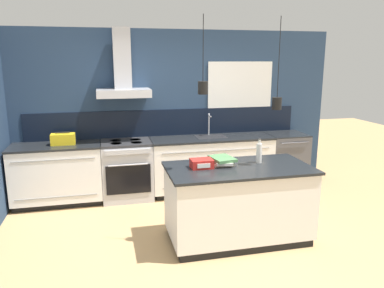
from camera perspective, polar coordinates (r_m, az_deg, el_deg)
name	(u,v)px	position (r m, az deg, el deg)	size (l,w,h in m)	color
ground_plane	(196,242)	(4.63, 0.69, -14.74)	(16.00, 16.00, 0.00)	tan
wall_back	(165,109)	(6.11, -4.18, 5.40)	(5.60, 2.17, 2.60)	navy
counter_run_left	(58,174)	(5.96, -19.79, -4.33)	(1.30, 0.64, 0.91)	black
counter_run_sink	(211,164)	(6.15, 2.97, -3.04)	(1.99, 0.64, 1.27)	black
oven_range	(127,170)	(5.92, -9.86, -3.92)	(0.76, 0.66, 0.91)	#B5B5BA
dishwasher	(284,159)	(6.62, 13.91, -2.30)	(0.64, 0.65, 0.91)	#4C4C51
kitchen_island	(238,203)	(4.56, 7.02, -8.90)	(1.70, 0.90, 0.91)	black
bottle_on_island	(259,153)	(4.60, 10.19, -1.29)	(0.07, 0.07, 0.30)	silver
book_stack	(222,161)	(4.48, 4.67, -2.54)	(0.29, 0.36, 0.09)	beige
red_supply_box	(202,164)	(4.33, 1.48, -2.99)	(0.25, 0.20, 0.10)	red
yellow_toolbox	(63,139)	(5.81, -19.06, 0.71)	(0.34, 0.18, 0.19)	gold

